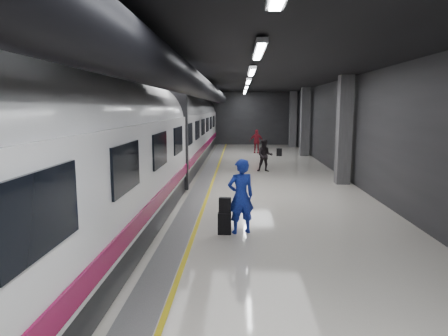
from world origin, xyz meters
TOP-DOWN VIEW (x-y plane):
  - ground at (0.00, 0.00)m, footprint 40.00×40.00m
  - platform_hall at (-0.29, 0.96)m, footprint 10.02×40.02m
  - train at (-3.25, -0.00)m, footprint 3.05×38.00m
  - traveler_main at (0.24, -4.90)m, footprint 0.82×0.67m
  - suitcase_main at (-0.17, -5.02)m, footprint 0.34×0.22m
  - shoulder_bag at (-0.16, -5.02)m, footprint 0.31×0.18m
  - traveler_far_a at (1.49, 5.08)m, footprint 0.82×0.65m
  - traveler_far_b at (1.41, 13.43)m, footprint 1.02×0.53m
  - suitcase_far at (2.87, 11.68)m, footprint 0.39×0.30m

SIDE VIEW (x-z plane):
  - ground at x=0.00m, z-range 0.00..0.00m
  - suitcase_far at x=2.87m, z-range 0.00..0.51m
  - suitcase_main at x=-0.17m, z-range 0.00..0.55m
  - shoulder_bag at x=-0.16m, z-range 0.55..0.95m
  - traveler_far_a at x=1.49m, z-range 0.00..1.63m
  - traveler_far_b at x=1.41m, z-range 0.00..1.66m
  - traveler_main at x=0.24m, z-range 0.00..1.92m
  - train at x=-3.25m, z-range 0.04..4.09m
  - platform_hall at x=-0.29m, z-range 1.28..5.79m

